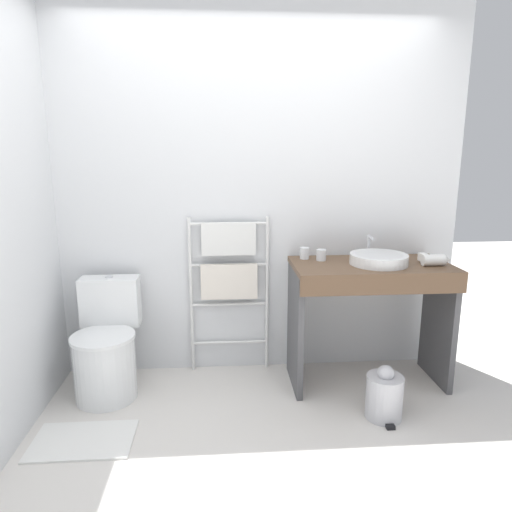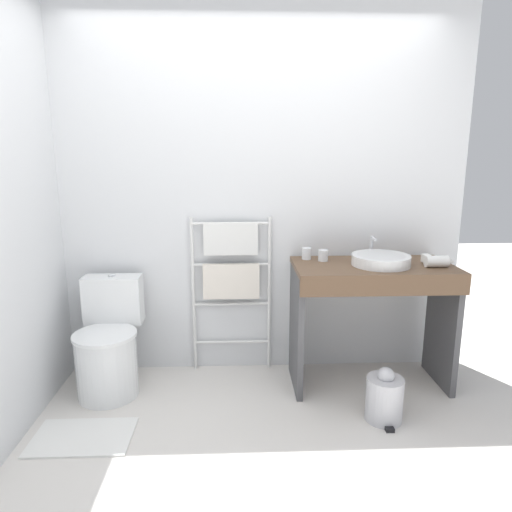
{
  "view_description": "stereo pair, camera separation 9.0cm",
  "coord_description": "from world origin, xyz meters",
  "px_view_note": "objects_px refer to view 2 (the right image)",
  "views": [
    {
      "loc": [
        -0.23,
        -1.94,
        1.59
      ],
      "look_at": [
        -0.02,
        0.78,
        0.97
      ],
      "focal_mm": 32.0,
      "sensor_mm": 36.0,
      "label": 1
    },
    {
      "loc": [
        -0.14,
        -1.94,
        1.59
      ],
      "look_at": [
        -0.02,
        0.78,
        0.97
      ],
      "focal_mm": 32.0,
      "sensor_mm": 36.0,
      "label": 2
    }
  ],
  "objects_px": {
    "toilet": "(109,348)",
    "sink_basin": "(381,260)",
    "hair_dryer": "(437,261)",
    "trash_bin": "(384,397)",
    "cup_near_wall": "(307,253)",
    "cup_near_edge": "(323,255)",
    "towel_radiator": "(231,269)"
  },
  "relations": [
    {
      "from": "toilet",
      "to": "cup_near_wall",
      "type": "distance_m",
      "value": 1.5
    },
    {
      "from": "toilet",
      "to": "cup_near_wall",
      "type": "bearing_deg",
      "value": 8.59
    },
    {
      "from": "cup_near_edge",
      "to": "trash_bin",
      "type": "distance_m",
      "value": 0.99
    },
    {
      "from": "sink_basin",
      "to": "cup_near_edge",
      "type": "relative_size",
      "value": 5.01
    },
    {
      "from": "toilet",
      "to": "hair_dryer",
      "type": "height_order",
      "value": "hair_dryer"
    },
    {
      "from": "sink_basin",
      "to": "trash_bin",
      "type": "bearing_deg",
      "value": -99.0
    },
    {
      "from": "toilet",
      "to": "trash_bin",
      "type": "bearing_deg",
      "value": -13.7
    },
    {
      "from": "toilet",
      "to": "sink_basin",
      "type": "bearing_deg",
      "value": 0.21
    },
    {
      "from": "toilet",
      "to": "towel_radiator",
      "type": "xyz_separation_m",
      "value": [
        0.83,
        0.28,
        0.47
      ]
    },
    {
      "from": "cup_near_wall",
      "to": "trash_bin",
      "type": "height_order",
      "value": "cup_near_wall"
    },
    {
      "from": "towel_radiator",
      "to": "cup_near_edge",
      "type": "distance_m",
      "value": 0.66
    },
    {
      "from": "cup_near_edge",
      "to": "trash_bin",
      "type": "height_order",
      "value": "cup_near_edge"
    },
    {
      "from": "towel_radiator",
      "to": "hair_dryer",
      "type": "height_order",
      "value": "towel_radiator"
    },
    {
      "from": "toilet",
      "to": "hair_dryer",
      "type": "distance_m",
      "value": 2.26
    },
    {
      "from": "towel_radiator",
      "to": "hair_dryer",
      "type": "distance_m",
      "value": 1.4
    },
    {
      "from": "cup_near_edge",
      "to": "trash_bin",
      "type": "xyz_separation_m",
      "value": [
        0.29,
        -0.58,
        -0.76
      ]
    },
    {
      "from": "cup_near_edge",
      "to": "hair_dryer",
      "type": "distance_m",
      "value": 0.74
    },
    {
      "from": "cup_near_wall",
      "to": "trash_bin",
      "type": "distance_m",
      "value": 1.06
    },
    {
      "from": "sink_basin",
      "to": "cup_near_edge",
      "type": "distance_m",
      "value": 0.39
    },
    {
      "from": "toilet",
      "to": "cup_near_wall",
      "type": "xyz_separation_m",
      "value": [
        1.36,
        0.21,
        0.59
      ]
    },
    {
      "from": "sink_basin",
      "to": "cup_near_wall",
      "type": "xyz_separation_m",
      "value": [
        -0.47,
        0.2,
        0.0
      ]
    },
    {
      "from": "toilet",
      "to": "cup_near_edge",
      "type": "distance_m",
      "value": 1.59
    },
    {
      "from": "sink_basin",
      "to": "hair_dryer",
      "type": "xyz_separation_m",
      "value": [
        0.36,
        -0.05,
        0.0
      ]
    },
    {
      "from": "sink_basin",
      "to": "trash_bin",
      "type": "relative_size",
      "value": 1.12
    },
    {
      "from": "towel_radiator",
      "to": "toilet",
      "type": "bearing_deg",
      "value": -161.09
    },
    {
      "from": "toilet",
      "to": "trash_bin",
      "type": "xyz_separation_m",
      "value": [
        1.76,
        -0.43,
        -0.16
      ]
    },
    {
      "from": "sink_basin",
      "to": "trash_bin",
      "type": "height_order",
      "value": "sink_basin"
    },
    {
      "from": "towel_radiator",
      "to": "sink_basin",
      "type": "height_order",
      "value": "towel_radiator"
    },
    {
      "from": "cup_near_wall",
      "to": "towel_radiator",
      "type": "bearing_deg",
      "value": 171.62
    },
    {
      "from": "towel_radiator",
      "to": "cup_near_wall",
      "type": "relative_size",
      "value": 14.23
    },
    {
      "from": "cup_near_wall",
      "to": "cup_near_edge",
      "type": "relative_size",
      "value": 1.06
    },
    {
      "from": "towel_radiator",
      "to": "trash_bin",
      "type": "xyz_separation_m",
      "value": [
        0.93,
        -0.71,
        -0.63
      ]
    }
  ]
}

